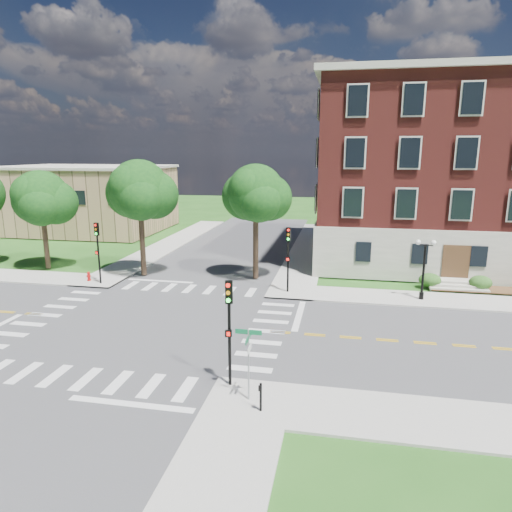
% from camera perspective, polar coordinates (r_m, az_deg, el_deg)
% --- Properties ---
extents(ground, '(160.00, 160.00, 0.00)m').
position_cam_1_polar(ground, '(28.88, -13.06, -8.15)').
color(ground, '#1F4F16').
rests_on(ground, ground).
extents(road_ew, '(90.00, 12.00, 0.01)m').
position_cam_1_polar(road_ew, '(28.88, -13.06, -8.14)').
color(road_ew, '#3D3D3F').
rests_on(road_ew, ground).
extents(road_ns, '(12.00, 90.00, 0.01)m').
position_cam_1_polar(road_ns, '(28.88, -13.06, -8.14)').
color(road_ns, '#3D3D3F').
rests_on(road_ns, ground).
extents(sidewalk_ne, '(34.00, 34.00, 0.12)m').
position_cam_1_polar(sidewalk_ne, '(41.38, 16.21, -1.81)').
color(sidewalk_ne, '#9E9B93').
rests_on(sidewalk_ne, ground).
extents(sidewalk_nw, '(34.00, 34.00, 0.12)m').
position_cam_1_polar(sidewalk_nw, '(49.07, -22.33, -0.00)').
color(sidewalk_nw, '#9E9B93').
rests_on(sidewalk_nw, ground).
extents(crosswalk_east, '(2.20, 10.20, 0.02)m').
position_cam_1_polar(crosswalk_east, '(26.89, 1.31, -9.42)').
color(crosswalk_east, silver).
rests_on(crosswalk_east, ground).
extents(stop_bar_east, '(0.40, 5.50, 0.00)m').
position_cam_1_polar(stop_bar_east, '(29.47, 5.39, -7.43)').
color(stop_bar_east, silver).
rests_on(stop_bar_east, ground).
extents(main_building, '(30.60, 22.40, 16.50)m').
position_cam_1_polar(main_building, '(48.26, 26.53, 9.36)').
color(main_building, '#9F9D8C').
rests_on(main_building, ground).
extents(secondary_building, '(20.40, 15.40, 8.30)m').
position_cam_1_polar(secondary_building, '(64.17, -20.56, 6.81)').
color(secondary_building, '#927850').
rests_on(secondary_building, ground).
extents(tree_b, '(4.75, 4.75, 8.59)m').
position_cam_1_polar(tree_b, '(43.50, -25.27, 6.54)').
color(tree_b, black).
rests_on(tree_b, ground).
extents(tree_c, '(4.90, 4.90, 9.52)m').
position_cam_1_polar(tree_c, '(38.26, -14.37, 7.93)').
color(tree_c, black).
rests_on(tree_c, ground).
extents(tree_d, '(4.54, 4.54, 9.20)m').
position_cam_1_polar(tree_d, '(36.10, -0.04, 7.82)').
color(tree_d, black).
rests_on(tree_d, ground).
extents(traffic_signal_se, '(0.37, 0.44, 4.80)m').
position_cam_1_polar(traffic_signal_se, '(19.79, -3.38, -7.94)').
color(traffic_signal_se, black).
rests_on(traffic_signal_se, ground).
extents(traffic_signal_ne, '(0.35, 0.39, 4.80)m').
position_cam_1_polar(traffic_signal_ne, '(33.08, 4.05, 0.62)').
color(traffic_signal_ne, black).
rests_on(traffic_signal_ne, ground).
extents(traffic_signal_nw, '(0.37, 0.43, 4.80)m').
position_cam_1_polar(traffic_signal_nw, '(37.21, -19.18, 1.31)').
color(traffic_signal_nw, black).
rests_on(traffic_signal_nw, ground).
extents(twin_lamp_west, '(1.36, 0.36, 4.23)m').
position_cam_1_polar(twin_lamp_west, '(33.54, 20.25, -1.16)').
color(twin_lamp_west, black).
rests_on(twin_lamp_west, ground).
extents(street_sign_pole, '(1.10, 1.10, 3.10)m').
position_cam_1_polar(street_sign_pole, '(18.97, -0.92, -11.75)').
color(street_sign_pole, gray).
rests_on(street_sign_pole, ground).
extents(push_button_post, '(0.14, 0.21, 1.20)m').
position_cam_1_polar(push_button_post, '(18.87, 0.58, -17.05)').
color(push_button_post, black).
rests_on(push_button_post, ground).
extents(fire_hydrant, '(0.35, 0.35, 0.75)m').
position_cam_1_polar(fire_hydrant, '(38.86, -20.17, -2.42)').
color(fire_hydrant, '#A40D0C').
rests_on(fire_hydrant, ground).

